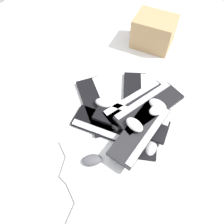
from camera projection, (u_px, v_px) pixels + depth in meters
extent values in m
plane|color=white|center=(123.00, 116.00, 1.35)|extent=(3.20, 3.20, 0.00)
cube|color=black|center=(96.00, 105.00, 1.39)|extent=(0.44, 0.38, 0.02)
cube|color=silver|center=(105.00, 101.00, 1.39)|extent=(0.36, 0.28, 0.01)
cube|color=black|center=(109.00, 126.00, 1.30)|extent=(0.46, 0.23, 0.02)
cube|color=#B2B5BA|center=(105.00, 133.00, 1.26)|extent=(0.42, 0.11, 0.01)
cube|color=black|center=(145.00, 124.00, 1.31)|extent=(0.32, 0.46, 0.02)
cube|color=silver|center=(136.00, 122.00, 1.30)|extent=(0.21, 0.40, 0.01)
cube|color=black|center=(135.00, 99.00, 1.41)|extent=(0.35, 0.46, 0.02)
cube|color=silver|center=(144.00, 98.00, 1.40)|extent=(0.24, 0.38, 0.01)
cube|color=black|center=(131.00, 121.00, 1.29)|extent=(0.46, 0.23, 0.02)
cube|color=silver|center=(134.00, 112.00, 1.30)|extent=(0.42, 0.11, 0.01)
cube|color=black|center=(138.00, 104.00, 1.35)|extent=(0.30, 0.46, 0.02)
cube|color=silver|center=(133.00, 97.00, 1.36)|extent=(0.19, 0.40, 0.01)
cube|color=#232326|center=(140.00, 131.00, 1.22)|extent=(0.17, 0.45, 0.02)
cube|color=#B2B5BA|center=(149.00, 135.00, 1.19)|extent=(0.06, 0.42, 0.01)
cube|color=black|center=(150.00, 107.00, 1.30)|extent=(0.29, 0.46, 0.02)
cube|color=#B2B5BA|center=(144.00, 100.00, 1.32)|extent=(0.18, 0.41, 0.01)
ellipsoid|color=silver|center=(135.00, 125.00, 1.20)|extent=(0.12, 0.09, 0.04)
ellipsoid|color=silver|center=(158.00, 109.00, 1.25)|extent=(0.11, 0.13, 0.04)
ellipsoid|color=#B7B7BC|center=(104.00, 103.00, 1.35)|extent=(0.12, 0.09, 0.04)
ellipsoid|color=#B7B7BC|center=(151.00, 147.00, 1.22)|extent=(0.10, 0.13, 0.04)
ellipsoid|color=#4C4C51|center=(92.00, 160.00, 1.18)|extent=(0.13, 0.12, 0.04)
ellipsoid|color=silver|center=(158.00, 105.00, 1.27)|extent=(0.12, 0.08, 0.04)
cylinder|color=#59595B|center=(62.00, 149.00, 1.23)|extent=(0.09, 0.05, 0.01)
cylinder|color=#59595B|center=(62.00, 166.00, 1.18)|extent=(0.05, 0.11, 0.01)
cylinder|color=#59595B|center=(62.00, 180.00, 1.14)|extent=(0.06, 0.02, 0.01)
cylinder|color=#59595B|center=(70.00, 193.00, 1.10)|extent=(0.10, 0.06, 0.01)
cylinder|color=#59595B|center=(69.00, 214.00, 1.05)|extent=(0.03, 0.11, 0.01)
sphere|color=#59595B|center=(59.00, 142.00, 1.25)|extent=(0.01, 0.01, 0.01)
sphere|color=#59595B|center=(65.00, 157.00, 1.21)|extent=(0.01, 0.01, 0.01)
sphere|color=#59595B|center=(59.00, 177.00, 1.15)|extent=(0.01, 0.01, 0.01)
sphere|color=#59595B|center=(66.00, 184.00, 1.13)|extent=(0.01, 0.01, 0.01)
sphere|color=#59595B|center=(74.00, 203.00, 1.08)|extent=(0.01, 0.01, 0.01)
cube|color=tan|center=(154.00, 32.00, 1.62)|extent=(0.32, 0.27, 0.23)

